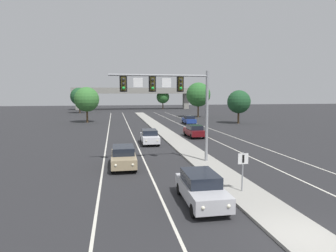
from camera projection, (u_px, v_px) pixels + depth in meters
The scene contains 20 objects.
ground_plane at pixel (304, 239), 10.85m from camera, with size 260.00×260.00×0.00m, color #28282B.
median_island at pixel (186, 149), 28.41m from camera, with size 2.40×110.00×0.15m, color #9E9B93.
lane_stripe_oncoming_center at pixel (135, 140), 34.37m from camera, with size 0.14×100.00×0.01m, color silver.
lane_stripe_receding_center at pixel (208, 137), 36.12m from camera, with size 0.14×100.00×0.01m, color silver.
edge_stripe_left at pixel (107, 141), 33.75m from camera, with size 0.14×100.00×0.01m, color silver.
edge_stripe_right at pixel (233, 137), 36.74m from camera, with size 0.14×100.00×0.01m, color silver.
overhead_signal_mast at pixel (173, 94), 21.84m from camera, with size 7.75×0.44×7.20m.
median_sign_post at pixel (243, 166), 15.62m from camera, with size 0.60×0.10×2.20m.
car_oncoming_silver at pixel (201, 188), 14.31m from camera, with size 1.88×4.50×1.58m.
car_oncoming_tan at pixel (123, 156), 21.46m from camera, with size 1.86×4.48×1.58m.
car_oncoming_white at pixel (150, 137), 31.46m from camera, with size 1.90×4.50×1.58m.
car_receding_darkred at pixel (194, 131), 36.36m from camera, with size 1.86×4.49×1.58m.
car_receding_blue at pixel (189, 120), 52.05m from camera, with size 1.92×4.51×1.58m.
overpass_bridge at pixel (134, 93), 101.13m from camera, with size 42.40×6.40×7.65m.
tree_far_left_c at pixel (87, 99), 54.40m from camera, with size 4.74×4.74×6.86m.
tree_far_left_a at pixel (79, 96), 81.09m from camera, with size 5.06×5.06×7.33m.
tree_far_right_a at pixel (163, 97), 102.90m from camera, with size 4.64×4.64×6.71m.
tree_far_left_b at pixel (87, 100), 91.30m from camera, with size 3.89×3.89×5.63m.
tree_far_right_c at pixel (239, 102), 52.70m from camera, with size 4.30×4.30×6.23m.
tree_far_right_b at pixel (198, 95), 66.54m from camera, with size 5.68×5.68×8.21m.
Camera 1 is at (-7.07, -9.12, 5.56)m, focal length 30.23 mm.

